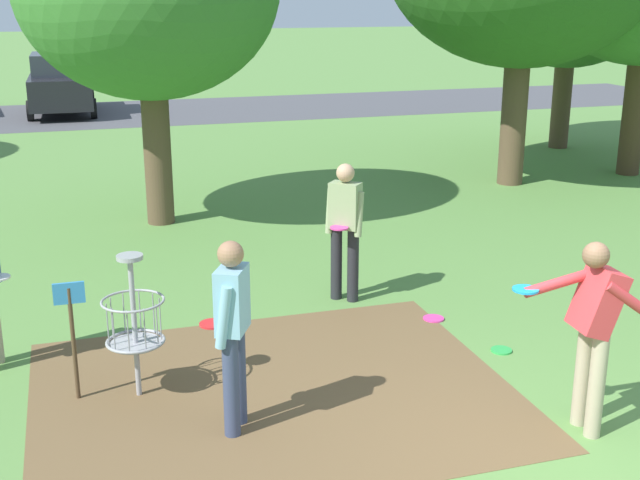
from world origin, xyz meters
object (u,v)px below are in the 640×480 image
Objects in this scene: player_waiting_left at (593,324)px; player_waiting_right at (233,326)px; disc_golf_basket at (127,321)px; player_foreground_watching at (345,224)px; frisbee_by_tee at (433,319)px; parked_car_center_left at (61,84)px; frisbee_far_left at (501,350)px.

player_waiting_left and player_waiting_right have the same top height.
player_foreground_watching is at bearing 33.49° from disc_golf_basket.
player_foreground_watching reaches higher than disc_golf_basket.
frisbee_by_tee is at bearing -49.52° from player_foreground_watching.
frisbee_by_tee is at bearing -78.13° from parked_car_center_left.
parked_car_center_left is at bearing 100.05° from player_foreground_watching.
frisbee_far_left is at bearing -72.90° from frisbee_by_tee.
disc_golf_basket is 6.26× the size of frisbee_far_left.
frisbee_by_tee is at bearing 107.10° from frisbee_far_left.
frisbee_far_left is at bearing 85.51° from player_waiting_left.
player_waiting_left is at bearing -17.51° from player_waiting_right.
parked_car_center_left reaches higher than player_waiting_left.
player_waiting_left is 7.00× the size of frisbee_by_tee.
player_foreground_watching is 1.00× the size of player_waiting_right.
player_foreground_watching is (2.72, 1.80, 0.21)m from disc_golf_basket.
player_foreground_watching is 7.00× the size of frisbee_by_tee.
player_waiting_left is 7.70× the size of frisbee_far_left.
frisbee_far_left is (1.10, -1.94, -0.96)m from player_foreground_watching.
parked_car_center_left is at bearing 91.29° from disc_golf_basket.
player_waiting_right is at bearing -146.67° from frisbee_by_tee.
disc_golf_basket is at bearing -165.89° from frisbee_by_tee.
player_waiting_right reaches higher than frisbee_far_left.
frisbee_by_tee is 19.24m from parked_car_center_left.
frisbee_by_tee is (2.70, 1.78, -0.96)m from player_waiting_right.
player_waiting_left reaches higher than frisbee_by_tee.
frisbee_by_tee is at bearing 93.93° from player_waiting_left.
parked_car_center_left is at bearing 93.48° from player_waiting_right.
player_waiting_left is 1.00× the size of player_waiting_right.
frisbee_by_tee is 1.07m from frisbee_far_left.
player_foreground_watching and player_waiting_left have the same top height.
disc_golf_basket is at bearing 132.14° from player_waiting_right.
frisbee_by_tee is (-0.18, 2.69, -0.98)m from player_waiting_left.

